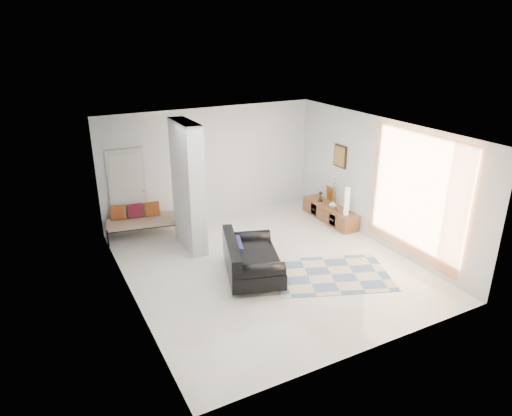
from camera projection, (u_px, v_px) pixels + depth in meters
floor at (269, 266)px, 9.37m from camera, size 6.00×6.00×0.00m
ceiling at (271, 130)px, 8.34m from camera, size 6.00×6.00×0.00m
wall_back at (211, 164)px, 11.33m from camera, size 6.00×0.00×6.00m
wall_front at (374, 269)px, 6.38m from camera, size 6.00×0.00×6.00m
wall_left at (127, 229)px, 7.67m from camera, size 0.00×6.00×6.00m
wall_right at (379, 181)px, 10.04m from camera, size 0.00×6.00×6.00m
partition_column at (188, 187)px, 9.70m from camera, size 0.35×1.20×2.80m
hallway_door at (128, 192)px, 10.53m from camera, size 0.85×0.06×2.04m
curtain at (415, 196)px, 9.04m from camera, size 0.00×2.55×2.55m
wall_art at (340, 156)px, 11.06m from camera, size 0.04×0.45×0.55m
media_console at (330, 213)px, 11.51m from camera, size 0.45×1.80×0.80m
loveseat at (249, 259)px, 8.87m from camera, size 1.47×1.92×0.76m
daybed at (142, 219)px, 10.56m from camera, size 1.73×0.97×0.77m
area_rug at (331, 275)px, 9.01m from camera, size 2.64×2.21×0.01m
cylinder_lamp at (347, 201)px, 10.77m from camera, size 0.12×0.12×0.67m
bronze_figurine at (321, 197)px, 11.66m from camera, size 0.14×0.14×0.26m
vase at (333, 204)px, 11.25m from camera, size 0.19×0.19×0.19m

